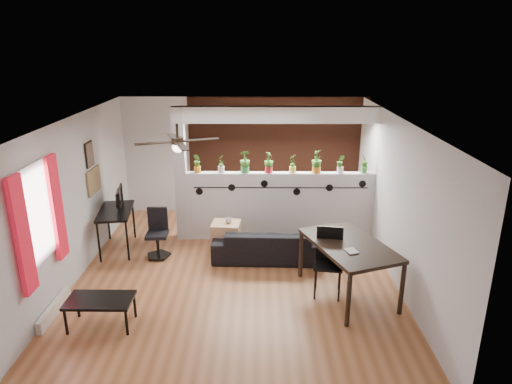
# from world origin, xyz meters

# --- Properties ---
(room_shell) EXTENTS (6.30, 7.10, 2.90)m
(room_shell) POSITION_xyz_m (0.00, 0.00, 1.30)
(room_shell) COLOR brown
(room_shell) RESTS_ON ground
(partition_wall) EXTENTS (3.60, 0.18, 1.35)m
(partition_wall) POSITION_xyz_m (0.80, 1.50, 0.68)
(partition_wall) COLOR #BCBCC1
(partition_wall) RESTS_ON ground
(ceiling_header) EXTENTS (3.60, 0.18, 0.30)m
(ceiling_header) POSITION_xyz_m (0.80, 1.50, 2.45)
(ceiling_header) COLOR silver
(ceiling_header) RESTS_ON room_shell
(pier_column) EXTENTS (0.22, 0.20, 2.60)m
(pier_column) POSITION_xyz_m (-1.11, 1.50, 1.30)
(pier_column) COLOR #BCBCC1
(pier_column) RESTS_ON ground
(brick_panel) EXTENTS (3.90, 0.05, 2.60)m
(brick_panel) POSITION_xyz_m (0.80, 2.97, 1.30)
(brick_panel) COLOR #A94E31
(brick_panel) RESTS_ON ground
(vine_decal) EXTENTS (3.31, 0.01, 0.30)m
(vine_decal) POSITION_xyz_m (0.80, 1.40, 1.08)
(vine_decal) COLOR black
(vine_decal) RESTS_ON partition_wall
(window_assembly) EXTENTS (0.09, 1.30, 1.55)m
(window_assembly) POSITION_xyz_m (-2.56, -1.20, 1.51)
(window_assembly) COLOR white
(window_assembly) RESTS_ON room_shell
(baseboard_heater) EXTENTS (0.08, 1.00, 0.18)m
(baseboard_heater) POSITION_xyz_m (-2.54, -1.20, 0.09)
(baseboard_heater) COLOR silver
(baseboard_heater) RESTS_ON ground
(corkboard) EXTENTS (0.03, 0.60, 0.45)m
(corkboard) POSITION_xyz_m (-2.58, 0.95, 1.35)
(corkboard) COLOR olive
(corkboard) RESTS_ON room_shell
(framed_art) EXTENTS (0.03, 0.34, 0.44)m
(framed_art) POSITION_xyz_m (-2.58, 0.90, 1.85)
(framed_art) COLOR #8C7259
(framed_art) RESTS_ON room_shell
(ceiling_fan) EXTENTS (1.19, 1.19, 0.43)m
(ceiling_fan) POSITION_xyz_m (-0.80, -0.30, 2.31)
(ceiling_fan) COLOR black
(ceiling_fan) RESTS_ON room_shell
(potted_plant_0) EXTENTS (0.21, 0.22, 0.36)m
(potted_plant_0) POSITION_xyz_m (-0.78, 1.50, 1.54)
(potted_plant_0) COLOR orange
(potted_plant_0) RESTS_ON partition_wall
(potted_plant_1) EXTENTS (0.19, 0.21, 0.36)m
(potted_plant_1) POSITION_xyz_m (-0.33, 1.50, 1.54)
(potted_plant_1) COLOR silver
(potted_plant_1) RESTS_ON partition_wall
(potted_plant_2) EXTENTS (0.27, 0.24, 0.44)m
(potted_plant_2) POSITION_xyz_m (0.12, 1.50, 1.58)
(potted_plant_2) COLOR #318944
(potted_plant_2) RESTS_ON partition_wall
(potted_plant_3) EXTENTS (0.23, 0.25, 0.41)m
(potted_plant_3) POSITION_xyz_m (0.57, 1.50, 1.57)
(potted_plant_3) COLOR red
(potted_plant_3) RESTS_ON partition_wall
(potted_plant_4) EXTENTS (0.23, 0.23, 0.37)m
(potted_plant_4) POSITION_xyz_m (1.03, 1.50, 1.55)
(potted_plant_4) COLOR #D5D04B
(potted_plant_4) RESTS_ON partition_wall
(potted_plant_5) EXTENTS (0.27, 0.29, 0.45)m
(potted_plant_5) POSITION_xyz_m (1.48, 1.50, 1.59)
(potted_plant_5) COLOR orange
(potted_plant_5) RESTS_ON partition_wall
(potted_plant_6) EXTENTS (0.19, 0.17, 0.36)m
(potted_plant_6) POSITION_xyz_m (1.93, 1.50, 1.54)
(potted_plant_6) COLOR silver
(potted_plant_6) RESTS_ON partition_wall
(potted_plant_7) EXTENTS (0.21, 0.22, 0.36)m
(potted_plant_7) POSITION_xyz_m (2.38, 1.50, 1.54)
(potted_plant_7) COLOR #38812F
(potted_plant_7) RESTS_ON partition_wall
(sofa) EXTENTS (1.88, 0.78, 0.55)m
(sofa) POSITION_xyz_m (0.55, 0.61, 0.27)
(sofa) COLOR black
(sofa) RESTS_ON ground
(cube_shelf) EXTENTS (0.54, 0.48, 0.61)m
(cube_shelf) POSITION_xyz_m (-0.21, 0.79, 0.30)
(cube_shelf) COLOR #A57B57
(cube_shelf) RESTS_ON ground
(cup) EXTENTS (0.16, 0.16, 0.10)m
(cup) POSITION_xyz_m (-0.16, 0.79, 0.66)
(cup) COLOR gray
(cup) RESTS_ON cube_shelf
(computer_desk) EXTENTS (0.72, 1.15, 0.78)m
(computer_desk) POSITION_xyz_m (-2.25, 0.96, 0.71)
(computer_desk) COLOR black
(computer_desk) RESTS_ON ground
(monitor) EXTENTS (0.37, 0.13, 0.21)m
(monitor) POSITION_xyz_m (-2.25, 1.11, 0.89)
(monitor) COLOR black
(monitor) RESTS_ON computer_desk
(office_chair) EXTENTS (0.46, 0.46, 0.89)m
(office_chair) POSITION_xyz_m (-1.43, 0.68, 0.39)
(office_chair) COLOR black
(office_chair) RESTS_ON ground
(dining_table) EXTENTS (1.44, 1.80, 0.86)m
(dining_table) POSITION_xyz_m (1.75, -0.60, 0.76)
(dining_table) COLOR black
(dining_table) RESTS_ON ground
(book) EXTENTS (0.20, 0.24, 0.02)m
(book) POSITION_xyz_m (1.65, -0.90, 0.87)
(book) COLOR gray
(book) RESTS_ON dining_table
(folding_chair) EXTENTS (0.49, 0.49, 1.05)m
(folding_chair) POSITION_xyz_m (1.46, -0.52, 0.62)
(folding_chair) COLOR black
(folding_chair) RESTS_ON ground
(coffee_table) EXTENTS (0.89, 0.50, 0.42)m
(coffee_table) POSITION_xyz_m (-1.77, -1.46, 0.37)
(coffee_table) COLOR black
(coffee_table) RESTS_ON ground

